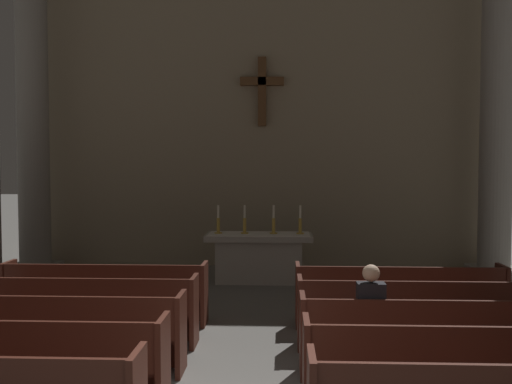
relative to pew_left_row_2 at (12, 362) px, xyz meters
The scene contains 17 objects.
pew_left_row_2 is the anchor object (origin of this frame).
pew_left_row_3 1.04m from the pew_left_row_2, 90.00° to the left, with size 3.12×0.50×0.95m.
pew_left_row_4 2.07m from the pew_left_row_2, 90.00° to the left, with size 3.12×0.50×0.95m.
pew_left_row_5 3.11m from the pew_left_row_2, 90.00° to the left, with size 3.12×0.50×0.95m.
pew_right_row_2 4.48m from the pew_left_row_2, ahead, with size 3.12×0.50×0.95m.
pew_right_row_3 4.60m from the pew_left_row_2, 13.00° to the left, with size 3.12×0.50×0.95m.
pew_right_row_4 4.94m from the pew_left_row_2, 24.78° to the left, with size 3.12×0.50×0.95m.
pew_right_row_5 5.45m from the pew_left_row_2, 34.71° to the left, with size 3.12×0.50×0.95m.
column_left_fourth 8.20m from the pew_left_row_2, 111.71° to the left, with size 1.04×1.04×6.55m.
column_right_fourth 10.63m from the pew_left_row_2, 44.40° to the left, with size 1.04×1.04×6.55m.
altar 6.72m from the pew_left_row_2, 70.53° to the left, with size 2.20×0.90×1.01m.
candlestick_outer_left 6.53m from the pew_left_row_2, 77.62° to the left, with size 0.16×0.16×0.59m.
candlestick_inner_left 6.67m from the pew_left_row_2, 72.97° to the left, with size 0.16×0.16×0.59m.
candlestick_inner_right 6.87m from the pew_left_row_2, 68.15° to the left, with size 0.16×0.16×0.59m.
candlestick_outer_right 7.09m from the pew_left_row_2, 64.00° to the left, with size 0.16×0.16×0.59m.
apse_with_cross 9.27m from the pew_left_row_2, 75.00° to the left, with size 11.32×0.44×7.55m.
lone_worshipper 3.89m from the pew_left_row_2, 16.04° to the left, with size 0.32×0.43×1.32m.
Camera 1 is at (0.47, -4.64, 2.48)m, focal length 40.80 mm.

